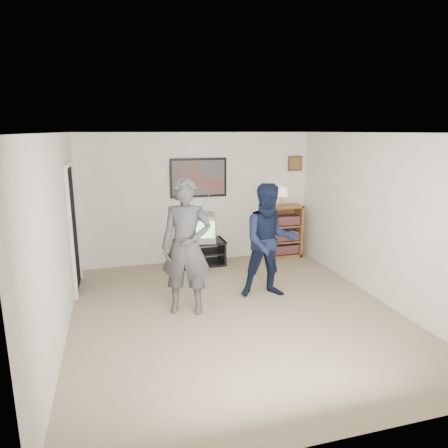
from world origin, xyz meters
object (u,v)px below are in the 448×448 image
bookshelf (285,231)px  person_short (269,241)px  media_stand (200,253)px  crt_television (199,228)px  person_tall (186,247)px

bookshelf → person_short: size_ratio=0.60×
media_stand → crt_television: (-0.01, 0.00, 0.50)m
crt_television → bookshelf: bookshelf is taller
media_stand → person_tall: 2.17m
crt_television → person_short: size_ratio=0.35×
crt_television → bookshelf: 1.81m
crt_television → person_short: bearing=-57.6°
person_short → person_tall: bearing=-162.3°
bookshelf → person_short: (-1.06, -1.80, 0.35)m
bookshelf → person_short: person_short is taller
bookshelf → crt_television: bearing=-178.4°
crt_television → person_short: 1.90m
crt_television → bookshelf: size_ratio=0.58×
person_tall → person_short: size_ratio=1.08×
media_stand → crt_television: crt_television is taller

